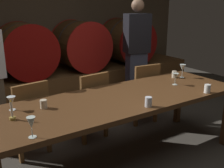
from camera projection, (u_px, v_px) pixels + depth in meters
ground_plane at (148, 167)px, 2.89m from camera, size 7.92×7.92×0.00m
back_wall at (43, 25)px, 4.96m from camera, size 6.09×0.24×2.60m
barrel_shelf at (58, 86)px, 4.82m from camera, size 5.48×0.90×0.52m
wine_barrel_center_left at (25, 50)px, 4.34m from camera, size 0.89×0.80×0.89m
wine_barrel_center_right at (81, 45)px, 4.86m from camera, size 0.89×0.80×0.89m
wine_barrel_far_right at (127, 41)px, 5.41m from camera, size 0.89×0.80×0.89m
dining_table at (120, 103)px, 2.81m from camera, size 2.77×0.91×0.75m
chair_left at (29, 115)px, 3.01m from camera, size 0.45×0.45×0.88m
chair_center at (90, 103)px, 3.38m from camera, size 0.44×0.44×0.88m
chair_right at (143, 90)px, 3.86m from camera, size 0.44×0.44×0.88m
guest_right at (137, 55)px, 4.27m from camera, size 0.42×0.32×1.76m
candle_center at (12, 114)px, 2.24m from camera, size 0.05×0.05×0.18m
wine_glass_far_left at (31, 123)px, 1.93m from camera, size 0.06×0.06×0.16m
wine_glass_center_left at (11, 100)px, 2.43m from camera, size 0.08×0.08×0.13m
wine_glass_center_right at (175, 76)px, 3.19m from camera, size 0.08×0.08×0.14m
wine_glass_far_right at (183, 68)px, 3.50m from camera, size 0.08×0.08×0.18m
cup_far_left at (44, 104)px, 2.49m from camera, size 0.07×0.07×0.08m
cup_center_left at (148, 102)px, 2.53m from camera, size 0.07×0.07×0.10m
cup_center_right at (207, 89)px, 2.92m from camera, size 0.07×0.07×0.09m
cup_far_right at (174, 74)px, 3.51m from camera, size 0.06×0.06×0.09m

